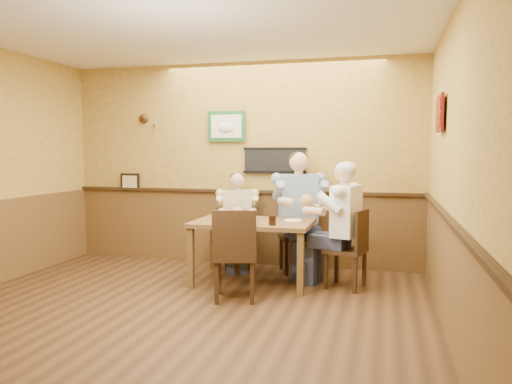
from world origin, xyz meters
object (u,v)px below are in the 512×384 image
(water_glass_left, at_px, (221,218))
(salt_shaker, at_px, (236,216))
(hot_sauce_bottle, at_px, (246,214))
(chair_right_end, at_px, (346,249))
(pepper_shaker, at_px, (239,217))
(diner_blue_polo, at_px, (298,219))
(cola_tumbler, at_px, (272,220))
(diner_white_elder, at_px, (346,232))
(diner_tan_shirt, at_px, (238,225))
(chair_back_right, at_px, (298,235))
(chair_back_left, at_px, (238,238))
(dining_table, at_px, (253,228))
(chair_near_side, at_px, (235,254))
(water_glass_mid, at_px, (255,221))

(water_glass_left, xyz_separation_m, salt_shaker, (0.10, 0.27, -0.01))
(hot_sauce_bottle, distance_m, salt_shaker, 0.20)
(hot_sauce_bottle, bearing_deg, chair_right_end, 6.86)
(pepper_shaker, bearing_deg, diner_blue_polo, 47.24)
(cola_tumbler, bearing_deg, salt_shaker, 149.12)
(diner_white_elder, height_order, pepper_shaker, diner_white_elder)
(diner_tan_shirt, bearing_deg, diner_white_elder, -40.04)
(diner_blue_polo, relative_size, salt_shaker, 16.63)
(hot_sauce_bottle, relative_size, pepper_shaker, 2.03)
(hot_sauce_bottle, bearing_deg, cola_tumbler, -28.89)
(diner_blue_polo, height_order, cola_tumbler, diner_blue_polo)
(diner_blue_polo, bearing_deg, diner_tan_shirt, 153.92)
(chair_back_right, distance_m, pepper_shaker, 0.94)
(cola_tumbler, bearing_deg, pepper_shaker, 149.07)
(chair_back_left, relative_size, pepper_shaker, 9.78)
(dining_table, relative_size, diner_tan_shirt, 1.21)
(chair_near_side, bearing_deg, diner_blue_polo, -122.34)
(chair_right_end, bearing_deg, hot_sauce_bottle, -68.08)
(salt_shaker, bearing_deg, chair_back_left, 105.24)
(chair_back_right, bearing_deg, chair_right_end, -64.32)
(diner_blue_polo, bearing_deg, diner_white_elder, -64.32)
(diner_tan_shirt, relative_size, cola_tumbler, 10.69)
(water_glass_left, bearing_deg, chair_right_end, 12.01)
(cola_tumbler, height_order, salt_shaker, cola_tumbler)
(chair_back_right, bearing_deg, cola_tumbler, -119.86)
(salt_shaker, bearing_deg, dining_table, -7.20)
(cola_tumbler, height_order, pepper_shaker, cola_tumbler)
(chair_near_side, bearing_deg, chair_right_end, -160.05)
(chair_near_side, distance_m, diner_white_elder, 1.34)
(chair_back_left, height_order, diner_blue_polo, diner_blue_polo)
(diner_blue_polo, bearing_deg, chair_back_left, 153.92)
(cola_tumbler, distance_m, hot_sauce_bottle, 0.42)
(dining_table, bearing_deg, hot_sauce_bottle, -127.23)
(chair_near_side, xyz_separation_m, water_glass_mid, (0.14, 0.33, 0.31))
(chair_back_right, height_order, pepper_shaker, chair_back_right)
(chair_back_left, xyz_separation_m, water_glass_mid, (0.53, -1.08, 0.40))
(chair_back_right, xyz_separation_m, diner_tan_shirt, (-0.84, 0.06, 0.09))
(chair_back_right, distance_m, salt_shaker, 0.95)
(dining_table, height_order, diner_white_elder, diner_white_elder)
(chair_back_right, distance_m, water_glass_left, 1.21)
(dining_table, xyz_separation_m, diner_white_elder, (1.09, 0.06, -0.00))
(hot_sauce_bottle, bearing_deg, diner_white_elder, 6.86)
(diner_blue_polo, xyz_separation_m, pepper_shaker, (-0.61, -0.65, 0.09))
(pepper_shaker, bearing_deg, chair_near_side, -76.67)
(chair_right_end, distance_m, cola_tumbler, 0.93)
(diner_tan_shirt, distance_m, diner_white_elder, 1.64)
(chair_right_end, height_order, salt_shaker, chair_right_end)
(dining_table, distance_m, diner_white_elder, 1.09)
(water_glass_left, height_order, hot_sauce_bottle, hot_sauce_bottle)
(chair_back_left, relative_size, diner_tan_shirt, 0.70)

